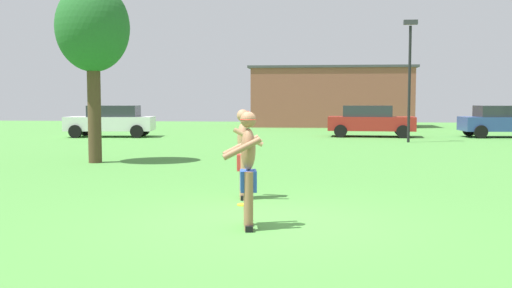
{
  "coord_description": "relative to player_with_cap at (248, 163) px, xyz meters",
  "views": [
    {
      "loc": [
        0.88,
        -9.23,
        1.95
      ],
      "look_at": [
        -0.43,
        2.56,
        1.04
      ],
      "focal_mm": 41.99,
      "sensor_mm": 36.0,
      "label": 1
    }
  ],
  "objects": [
    {
      "name": "ground_plane",
      "position": [
        0.22,
        0.41,
        -0.98
      ],
      "size": [
        80.0,
        80.0,
        0.0
      ],
      "primitive_type": "plane",
      "color": "#4C8E3D"
    },
    {
      "name": "car_red_near_post",
      "position": [
        3.52,
        21.87,
        -0.15
      ],
      "size": [
        4.41,
        2.25,
        1.58
      ],
      "color": "maroon",
      "rests_on": "ground_plane"
    },
    {
      "name": "frisbee",
      "position": [
        -0.3,
        1.87,
        -0.96
      ],
      "size": [
        0.25,
        0.25,
        0.03
      ],
      "primitive_type": "cylinder",
      "color": "yellow",
      "rests_on": "ground_plane"
    },
    {
      "name": "car_blue_far_end",
      "position": [
        10.14,
        22.14,
        -0.15
      ],
      "size": [
        4.41,
        2.26,
        1.58
      ],
      "color": "#2D478C",
      "rests_on": "ground_plane"
    },
    {
      "name": "car_white_mid_lot",
      "position": [
        -9.47,
        20.32,
        -0.15
      ],
      "size": [
        4.48,
        2.43,
        1.58
      ],
      "color": "white",
      "rests_on": "ground_plane"
    },
    {
      "name": "tree_left_field",
      "position": [
        -5.72,
        8.55,
        2.99
      ],
      "size": [
        2.19,
        2.19,
        5.38
      ],
      "color": "#4C3823",
      "rests_on": "ground_plane"
    },
    {
      "name": "outbuilding_behind_lot",
      "position": [
        1.72,
        32.75,
        1.08
      ],
      "size": [
        11.12,
        4.45,
        4.1
      ],
      "color": "brown",
      "rests_on": "ground_plane"
    },
    {
      "name": "player_with_cap",
      "position": [
        0.0,
        0.0,
        0.0
      ],
      "size": [
        0.65,
        0.72,
        1.76
      ],
      "color": "black",
      "rests_on": "ground_plane"
    },
    {
      "name": "lamp_post",
      "position": [
        4.89,
        18.12,
        2.33
      ],
      "size": [
        0.6,
        0.24,
        5.35
      ],
      "color": "black",
      "rests_on": "ground_plane"
    },
    {
      "name": "player_in_red",
      "position": [
        -0.41,
        2.61,
        -0.06
      ],
      "size": [
        0.65,
        0.59,
        1.73
      ],
      "color": "black",
      "rests_on": "ground_plane"
    }
  ]
}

